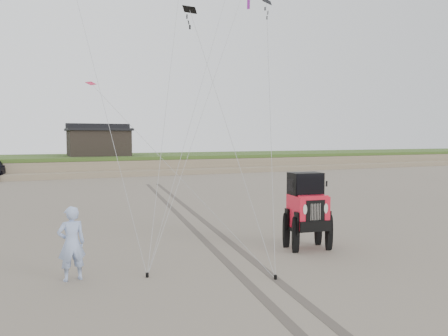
{
  "coord_description": "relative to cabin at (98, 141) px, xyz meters",
  "views": [
    {
      "loc": [
        -4.46,
        -10.23,
        3.61
      ],
      "look_at": [
        1.39,
        3.0,
        2.6
      ],
      "focal_mm": 35.0,
      "sensor_mm": 36.0,
      "label": 1
    }
  ],
  "objects": [
    {
      "name": "stake_aux",
      "position": [
        -0.86,
        -37.82,
        -3.18
      ],
      "size": [
        0.08,
        0.08,
        0.12
      ],
      "primitive_type": "cylinder",
      "color": "black",
      "rests_on": "ground"
    },
    {
      "name": "cabin",
      "position": [
        0.0,
        0.0,
        0.0
      ],
      "size": [
        6.4,
        5.4,
        3.35
      ],
      "color": "black",
      "rests_on": "dune_ridge"
    },
    {
      "name": "ground",
      "position": [
        -2.0,
        -37.0,
        -3.24
      ],
      "size": [
        160.0,
        160.0,
        0.0
      ],
      "primitive_type": "plane",
      "color": "#6B6054",
      "rests_on": "ground"
    },
    {
      "name": "man",
      "position": [
        -5.6,
        -35.77,
        -2.29
      ],
      "size": [
        0.75,
        0.55,
        1.89
      ],
      "primitive_type": "imported",
      "rotation": [
        0.0,
        0.0,
        3.29
      ],
      "color": "#98AFEB",
      "rests_on": "ground"
    },
    {
      "name": "stake_main",
      "position": [
        -3.81,
        -36.31,
        -3.18
      ],
      "size": [
        0.08,
        0.08,
        0.12
      ],
      "primitive_type": "cylinder",
      "color": "black",
      "rests_on": "ground"
    },
    {
      "name": "dune_ridge",
      "position": [
        -2.0,
        0.5,
        -2.42
      ],
      "size": [
        160.0,
        14.25,
        1.73
      ],
      "color": "#7A6B54",
      "rests_on": "ground"
    },
    {
      "name": "tire_tracks",
      "position": [
        0.0,
        -29.0,
        -3.23
      ],
      "size": [
        5.22,
        29.74,
        0.01
      ],
      "color": "#4C443D",
      "rests_on": "ground"
    },
    {
      "name": "jeep",
      "position": [
        1.65,
        -35.57,
        -2.25
      ],
      "size": [
        2.99,
        5.58,
        1.98
      ],
      "primitive_type": null,
      "rotation": [
        0.0,
        0.0,
        -0.14
      ],
      "color": "red",
      "rests_on": "ground"
    }
  ]
}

